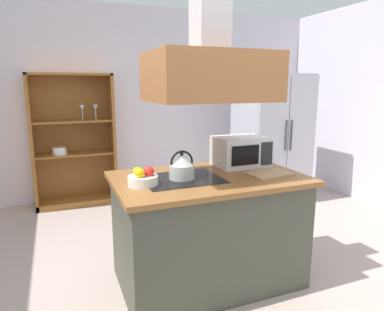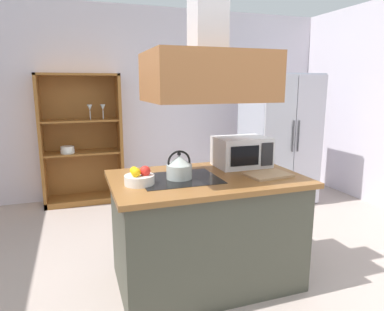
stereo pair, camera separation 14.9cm
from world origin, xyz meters
name	(u,v)px [view 1 (the left image)]	position (x,y,z in m)	size (l,w,h in m)	color
ground_plane	(216,306)	(0.00, 0.00, 0.00)	(7.80, 7.80, 0.00)	#A7968C
wall_back	(128,103)	(0.00, 3.00, 1.35)	(6.00, 0.12, 2.70)	silver
kitchen_island	(208,229)	(0.09, 0.36, 0.45)	(1.50, 0.94, 0.90)	#434438
range_hood	(210,62)	(0.09, 0.36, 1.78)	(0.90, 0.70, 1.21)	#9F6235
refrigerator	(271,138)	(1.80, 1.97, 0.88)	(0.90, 0.78, 1.76)	#ADB3C4
dish_cabinet	(74,148)	(-0.79, 2.78, 0.77)	(1.06, 0.40, 1.76)	#975D27
kettle	(182,167)	(-0.14, 0.36, 0.99)	(0.20, 0.20, 0.22)	#B3BCB6
cutting_board	(269,174)	(0.56, 0.21, 0.91)	(0.34, 0.24, 0.02)	#A4815A
microwave	(241,151)	(0.51, 0.58, 1.03)	(0.46, 0.35, 0.26)	silver
fruit_bowl	(143,179)	(-0.45, 0.30, 0.95)	(0.22, 0.22, 0.14)	silver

